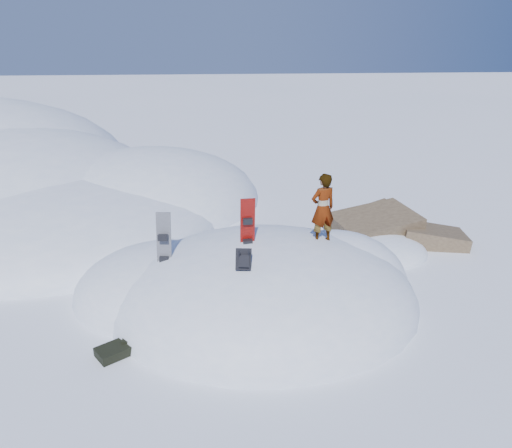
{
  "coord_description": "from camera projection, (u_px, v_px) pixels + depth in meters",
  "views": [
    {
      "loc": [
        -0.97,
        -9.92,
        5.85
      ],
      "look_at": [
        -0.15,
        0.3,
        1.8
      ],
      "focal_mm": 35.0,
      "sensor_mm": 36.0,
      "label": 1
    }
  ],
  "objects": [
    {
      "name": "snowboard_red",
      "position": [
        247.0,
        234.0,
        10.82
      ],
      "size": [
        0.34,
        0.26,
        1.7
      ],
      "rotation": [
        0.0,
        0.0,
        0.09
      ],
      "color": "red",
      "rests_on": "snow_mound"
    },
    {
      "name": "gear_pile",
      "position": [
        118.0,
        349.0,
        9.55
      ],
      "size": [
        0.88,
        0.75,
        0.23
      ],
      "rotation": [
        0.0,
        0.0,
        0.61
      ],
      "color": "black",
      "rests_on": "ground"
    },
    {
      "name": "person",
      "position": [
        323.0,
        209.0,
        11.08
      ],
      "size": [
        0.68,
        0.56,
        1.62
      ],
      "primitive_type": "imported",
      "rotation": [
        0.0,
        0.0,
        3.47
      ],
      "color": "slate",
      "rests_on": "snow_mound"
    },
    {
      "name": "rock_outcrop",
      "position": [
        381.0,
        243.0,
        14.48
      ],
      "size": [
        4.68,
        4.41,
        1.68
      ],
      "color": "brown",
      "rests_on": "ground"
    },
    {
      "name": "snow_mound",
      "position": [
        255.0,
        297.0,
        11.63
      ],
      "size": [
        8.0,
        6.0,
        3.0
      ],
      "color": "white",
      "rests_on": "ground"
    },
    {
      "name": "snowboard_dark",
      "position": [
        164.0,
        250.0,
        10.78
      ],
      "size": [
        0.36,
        0.38,
        1.68
      ],
      "rotation": [
        0.0,
        0.0,
        -0.12
      ],
      "color": "black",
      "rests_on": "snow_mound"
    },
    {
      "name": "backpack",
      "position": [
        244.0,
        259.0,
        9.87
      ],
      "size": [
        0.35,
        0.44,
        0.51
      ],
      "rotation": [
        0.0,
        0.0,
        -0.13
      ],
      "color": "black",
      "rests_on": "snow_mound"
    },
    {
      "name": "ground",
      "position": [
        264.0,
        302.0,
        11.42
      ],
      "size": [
        120.0,
        120.0,
        0.0
      ],
      "primitive_type": "plane",
      "color": "white",
      "rests_on": "ground"
    }
  ]
}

